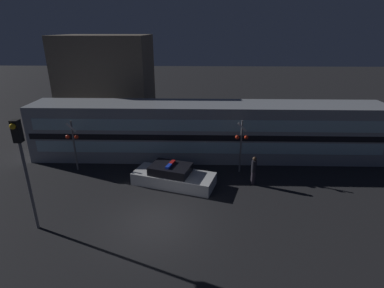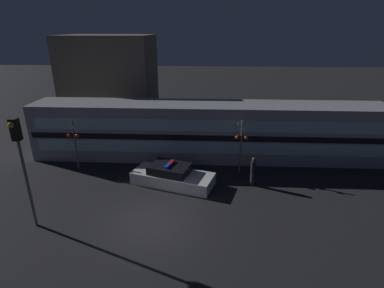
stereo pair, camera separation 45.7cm
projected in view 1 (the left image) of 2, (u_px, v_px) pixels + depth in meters
The scene contains 8 objects.
ground_plane at pixel (156, 223), 13.51m from camera, with size 120.00×120.00×0.00m, color black.
train at pixel (207, 131), 19.91m from camera, with size 22.99×2.87×3.68m.
police_car at pixel (173, 177), 16.72m from camera, with size 4.83×2.98×1.26m.
pedestrian at pixel (254, 170), 16.56m from camera, with size 0.28×0.28×1.68m.
crossing_signal_near at pixel (241, 142), 17.59m from camera, with size 0.76×0.29×3.28m.
crossing_signal_far at pixel (73, 141), 17.87m from camera, with size 0.76×0.29×3.16m.
traffic_light_corner at pixel (22, 155), 11.90m from camera, with size 0.30×0.46×4.95m.
building_left at pixel (108, 83), 25.51m from camera, with size 7.20×5.64×7.72m.
Camera 1 is at (1.95, -11.26, 8.21)m, focal length 28.00 mm.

